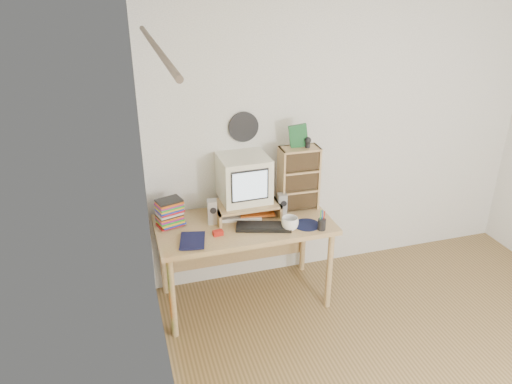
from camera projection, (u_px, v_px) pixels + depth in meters
back_wall at (345, 137)px, 4.36m from camera, size 3.50×0.00×3.50m
left_wall at (175, 283)px, 2.39m from camera, size 0.00×3.50×3.50m
curtain at (171, 249)px, 2.86m from camera, size 0.00×2.20×2.20m
wall_disc at (243, 127)px, 4.03m from camera, size 0.25×0.02×0.25m
desk at (242, 233)px, 4.10m from camera, size 1.40×0.70×0.75m
monitor_riser at (246, 206)px, 4.05m from camera, size 0.52×0.30×0.12m
crt_monitor at (245, 180)px, 4.00m from camera, size 0.40×0.40×0.37m
speaker_left at (212, 212)px, 3.94m from camera, size 0.08×0.08×0.20m
speaker_right at (282, 205)px, 4.06m from camera, size 0.08×0.08×0.19m
keyboard at (264, 227)px, 3.89m from camera, size 0.45×0.27×0.03m
dvd_stack at (170, 210)px, 3.89m from camera, size 0.22×0.18×0.27m
cd_rack at (299, 178)px, 4.12m from camera, size 0.33×0.18×0.54m
mug at (290, 224)px, 3.86m from camera, size 0.14×0.14×0.11m
diary at (180, 240)px, 3.70m from camera, size 0.25×0.21×0.04m
mousepad at (307, 225)px, 3.95m from camera, size 0.23×0.23×0.00m
pen_cup at (322, 222)px, 3.86m from camera, size 0.07×0.07×0.13m
papers at (247, 212)px, 4.10m from camera, size 0.36×0.29×0.04m
red_box at (218, 233)px, 3.80m from camera, size 0.08×0.06×0.04m
game_box at (298, 136)px, 3.98m from camera, size 0.15×0.05×0.19m
webcam at (308, 142)px, 3.98m from camera, size 0.06×0.06×0.09m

